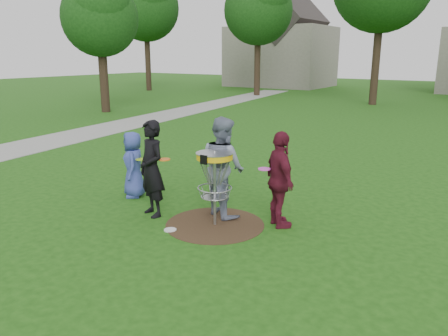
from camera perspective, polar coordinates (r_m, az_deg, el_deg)
The scene contains 10 objects.
ground at distance 8.02m, azimuth -1.19°, elevation -7.39°, with size 100.00×100.00×0.00m, color #19470F.
dirt_patch at distance 8.02m, azimuth -1.19°, elevation -7.36°, with size 1.80×1.80×0.01m, color #47331E.
concrete_path at distance 20.26m, azimuth -11.78°, elevation 5.83°, with size 2.20×40.00×0.02m, color #9E9E99.
player_blue at distance 9.56m, azimuth -11.76°, elevation 0.45°, with size 0.70×0.45×1.42m, color #374598.
player_black at distance 8.31m, azimuth -9.43°, elevation -0.11°, with size 0.67×0.44×1.84m, color black.
player_grey at distance 8.24m, azimuth -0.13°, elevation 0.19°, with size 0.92×0.72×1.90m, color slate.
player_maroon at distance 7.73m, azimuth 7.32°, elevation -1.56°, with size 1.01×0.42×1.73m, color maroon.
disc_on_grass at distance 7.82m, azimuth -7.04°, elevation -8.03°, with size 0.22×0.22×0.02m, color silver.
disc_golf_basket at distance 7.69m, azimuth -1.23°, elevation -0.33°, with size 0.66×0.67×1.38m.
held_discs at distance 8.20m, azimuth -3.90°, elevation 0.86°, with size 3.10×0.84×0.31m.
Camera 1 is at (4.23, -6.11, 3.01)m, focal length 35.00 mm.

